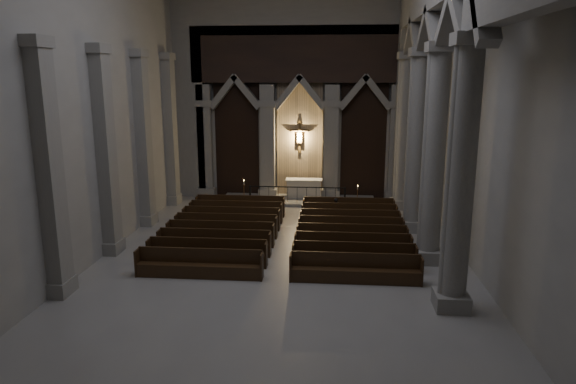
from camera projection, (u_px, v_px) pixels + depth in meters
The scene contains 11 objects.
room at pixel (278, 53), 16.73m from camera, with size 24.00×24.10×12.00m.
sanctuary_wall at pixel (300, 80), 28.15m from camera, with size 14.00×0.77×12.00m.
right_arcade at pixel (442, 47), 17.51m from camera, with size 1.00×24.00×12.00m.
left_pilasters at pixel (127, 148), 21.51m from camera, with size 0.60×13.00×8.03m.
sanctuary_step at pixel (298, 200), 28.70m from camera, with size 8.50×2.60×0.15m, color gray.
altar at pixel (304, 188), 28.96m from camera, with size 2.06×0.82×1.04m.
altar_rail at pixel (297, 192), 27.82m from camera, with size 5.25×0.09×1.03m.
candle_stand_left at pixel (244, 200), 27.22m from camera, with size 0.26×0.26×1.52m.
candle_stand_right at pixel (357, 202), 27.03m from camera, with size 0.21×0.21×1.27m.
pews at pixel (287, 235), 21.61m from camera, with size 9.87×8.61×1.00m.
worshipper at pixel (336, 209), 24.93m from camera, with size 0.39×0.26×1.08m, color black.
Camera 1 is at (1.82, -17.23, 6.89)m, focal length 32.00 mm.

